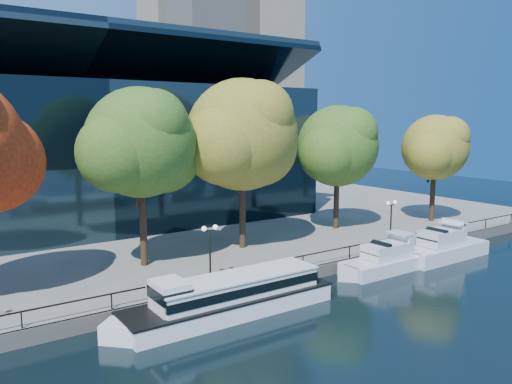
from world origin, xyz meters
TOP-DOWN VIEW (x-y plane):
  - ground at (0.00, 0.00)m, footprint 160.00×160.00m
  - promenade at (0.00, 36.38)m, footprint 90.00×67.08m
  - railing at (0.00, 3.25)m, footprint 88.20×0.08m
  - convention_building at (-4.00, 31.79)m, footprint 50.00×24.57m
  - office_tower at (28.00, 55.00)m, footprint 22.50×22.50m
  - tour_boat at (-3.51, 0.62)m, footprint 15.62×3.48m
  - cruiser_near at (12.29, 1.18)m, footprint 10.51×2.71m
  - cruiser_far at (18.95, 0.77)m, footprint 10.52×2.92m
  - tree_2 at (-4.66, 10.84)m, footprint 10.56×8.66m
  - tree_3 at (4.77, 11.09)m, footprint 12.18×9.99m
  - tree_4 at (17.21, 12.23)m, footprint 10.48×8.59m
  - tree_5 at (28.80, 8.92)m, footprint 9.07×7.44m
  - lamp_1 at (-2.48, 4.50)m, footprint 1.26×0.36m
  - lamp_2 at (16.49, 4.50)m, footprint 1.26×0.36m

SIDE VIEW (x-z plane):
  - ground at x=0.00m, z-range 0.00..0.00m
  - promenade at x=0.00m, z-range 0.00..1.00m
  - cruiser_near at x=12.29m, z-range -0.58..2.47m
  - cruiser_far at x=18.95m, z-range -0.63..2.81m
  - tour_boat at x=-3.51m, z-range -0.22..2.74m
  - railing at x=0.00m, z-range 1.44..2.43m
  - lamp_1 at x=-2.48m, z-range 1.97..6.00m
  - lamp_2 at x=16.49m, z-range 1.97..6.00m
  - convention_building at x=-4.00m, z-range -2.21..19.22m
  - tree_5 at x=28.80m, z-range 3.16..15.08m
  - tree_4 at x=17.21m, z-range 3.05..15.90m
  - tree_2 at x=-4.66m, z-range 3.51..17.35m
  - tree_3 at x=4.77m, z-range 3.37..18.29m
  - office_tower at x=28.00m, z-range 0.07..65.97m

